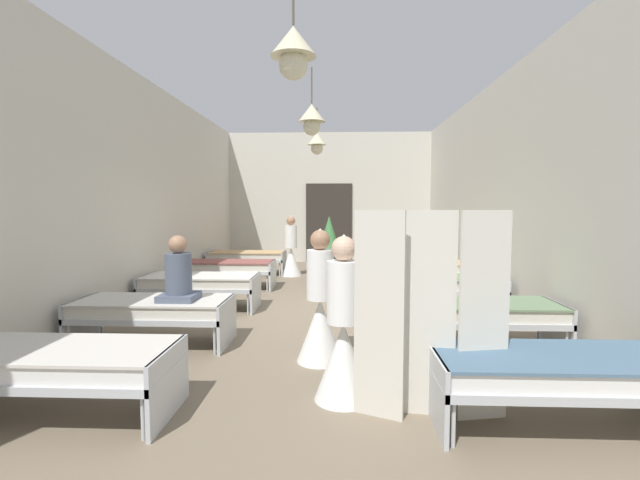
# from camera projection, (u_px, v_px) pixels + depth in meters

# --- Properties ---
(ground_plane) EXTENTS (6.71, 13.27, 0.10)m
(ground_plane) POSITION_uv_depth(u_px,v_px,m) (320.00, 313.00, 7.40)
(ground_plane) COLOR #7A6B56
(room_shell) EXTENTS (6.51, 12.87, 3.94)m
(room_shell) POSITION_uv_depth(u_px,v_px,m) (323.00, 193.00, 8.58)
(room_shell) COLOR beige
(room_shell) RESTS_ON ground
(bed_left_row_0) EXTENTS (1.90, 0.84, 0.57)m
(bed_left_row_0) POSITION_uv_depth(u_px,v_px,m) (57.00, 363.00, 3.66)
(bed_left_row_0) COLOR #B7BCC1
(bed_left_row_0) RESTS_ON ground
(bed_right_row_0) EXTENTS (1.90, 0.84, 0.57)m
(bed_right_row_0) POSITION_uv_depth(u_px,v_px,m) (555.00, 371.00, 3.49)
(bed_right_row_0) COLOR #B7BCC1
(bed_right_row_0) RESTS_ON ground
(bed_left_row_1) EXTENTS (1.90, 0.84, 0.57)m
(bed_left_row_1) POSITION_uv_depth(u_px,v_px,m) (153.00, 310.00, 5.56)
(bed_left_row_1) COLOR #B7BCC1
(bed_left_row_1) RESTS_ON ground
(bed_right_row_1) EXTENTS (1.90, 0.84, 0.57)m
(bed_right_row_1) POSITION_uv_depth(u_px,v_px,m) (479.00, 313.00, 5.38)
(bed_right_row_1) COLOR #B7BCC1
(bed_right_row_1) RESTS_ON ground
(bed_left_row_2) EXTENTS (1.90, 0.84, 0.57)m
(bed_left_row_2) POSITION_uv_depth(u_px,v_px,m) (201.00, 283.00, 7.45)
(bed_left_row_2) COLOR #B7BCC1
(bed_left_row_2) RESTS_ON ground
(bed_right_row_2) EXTENTS (1.90, 0.84, 0.57)m
(bed_right_row_2) POSITION_uv_depth(u_px,v_px,m) (443.00, 285.00, 7.28)
(bed_right_row_2) COLOR #B7BCC1
(bed_right_row_2) RESTS_ON ground
(bed_left_row_3) EXTENTS (1.90, 0.84, 0.57)m
(bed_left_row_3) POSITION_uv_depth(u_px,v_px,m) (229.00, 267.00, 9.34)
(bed_left_row_3) COLOR #B7BCC1
(bed_left_row_3) RESTS_ON ground
(bed_right_row_3) EXTENTS (1.90, 0.84, 0.57)m
(bed_right_row_3) POSITION_uv_depth(u_px,v_px,m) (421.00, 269.00, 9.17)
(bed_right_row_3) COLOR #B7BCC1
(bed_right_row_3) RESTS_ON ground
(bed_left_row_4) EXTENTS (1.90, 0.84, 0.57)m
(bed_left_row_4) POSITION_uv_depth(u_px,v_px,m) (247.00, 257.00, 11.23)
(bed_left_row_4) COLOR #B7BCC1
(bed_left_row_4) RESTS_ON ground
(bed_right_row_4) EXTENTS (1.90, 0.84, 0.57)m
(bed_right_row_4) POSITION_uv_depth(u_px,v_px,m) (407.00, 258.00, 11.06)
(bed_right_row_4) COLOR #B7BCC1
(bed_right_row_4) RESTS_ON ground
(nurse_near_aisle) EXTENTS (0.52, 0.52, 1.49)m
(nurse_near_aisle) POSITION_uv_depth(u_px,v_px,m) (291.00, 254.00, 10.98)
(nurse_near_aisle) COLOR white
(nurse_near_aisle) RESTS_ON ground
(nurse_mid_aisle) EXTENTS (0.52, 0.52, 1.49)m
(nurse_mid_aisle) POSITION_uv_depth(u_px,v_px,m) (343.00, 342.00, 3.96)
(nurse_mid_aisle) COLOR white
(nurse_mid_aisle) RESTS_ON ground
(nurse_far_aisle) EXTENTS (0.52, 0.52, 1.49)m
(nurse_far_aisle) POSITION_uv_depth(u_px,v_px,m) (320.00, 315.00, 4.94)
(nurse_far_aisle) COLOR white
(nurse_far_aisle) RESTS_ON ground
(patient_seated_primary) EXTENTS (0.44, 0.44, 0.80)m
(patient_seated_primary) POSITION_uv_depth(u_px,v_px,m) (179.00, 276.00, 5.46)
(patient_seated_primary) COLOR #515B70
(patient_seated_primary) RESTS_ON bed_left_row_1
(patient_seated_secondary) EXTENTS (0.44, 0.44, 0.80)m
(patient_seated_secondary) POSITION_uv_depth(u_px,v_px,m) (393.00, 240.00, 11.07)
(patient_seated_secondary) COLOR #515B70
(patient_seated_secondary) RESTS_ON bed_right_row_4
(potted_plant) EXTENTS (0.57, 0.57, 1.50)m
(potted_plant) POSITION_uv_depth(u_px,v_px,m) (329.00, 243.00, 10.17)
(potted_plant) COLOR brown
(potted_plant) RESTS_ON ground
(privacy_screen) EXTENTS (1.25, 0.20, 1.70)m
(privacy_screen) POSITION_uv_depth(u_px,v_px,m) (431.00, 315.00, 3.61)
(privacy_screen) COLOR silver
(privacy_screen) RESTS_ON ground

